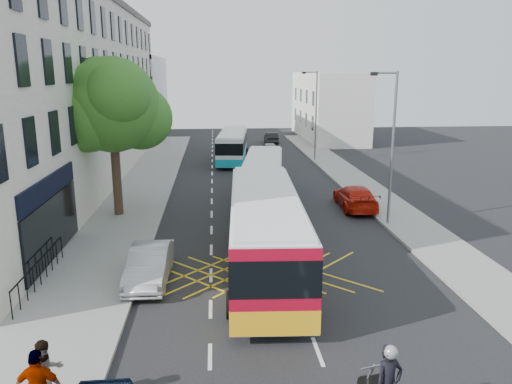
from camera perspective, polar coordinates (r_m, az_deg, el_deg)
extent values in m
plane|color=black|center=(15.69, 7.08, -17.65)|extent=(120.00, 120.00, 0.00)
cube|color=gray|center=(29.76, -15.36, -2.56)|extent=(5.00, 70.00, 0.15)
cube|color=gray|center=(31.04, 15.08, -1.88)|extent=(3.00, 70.00, 0.15)
cube|color=beige|center=(39.23, -21.50, 10.33)|extent=(8.00, 45.00, 13.00)
cube|color=black|center=(22.73, -22.61, 0.58)|extent=(0.12, 7.00, 0.90)
cube|color=black|center=(23.17, -22.20, -3.76)|extent=(0.12, 7.00, 2.60)
cube|color=silver|center=(69.07, -14.23, 10.62)|extent=(8.00, 20.00, 10.00)
cube|color=silver|center=(62.81, 8.18, 9.72)|extent=(6.00, 18.00, 8.00)
cylinder|color=#382619|center=(29.22, -15.64, 1.73)|extent=(0.50, 0.50, 4.40)
sphere|color=#2E621C|center=(28.70, -16.16, 9.56)|extent=(5.20, 5.20, 5.20)
sphere|color=#2E621C|center=(29.31, -13.04, 8.25)|extent=(3.60, 3.60, 3.60)
sphere|color=#2E621C|center=(28.42, -18.70, 8.13)|extent=(3.80, 3.80, 3.80)
sphere|color=#2E621C|center=(27.28, -15.51, 10.68)|extent=(3.40, 3.40, 3.40)
sphere|color=#2E621C|center=(29.90, -17.41, 11.54)|extent=(3.20, 3.20, 3.20)
cylinder|color=slate|center=(27.04, 15.32, 4.70)|extent=(0.14, 0.14, 8.00)
cylinder|color=slate|center=(26.55, 14.61, 13.05)|extent=(1.20, 0.10, 0.10)
cube|color=black|center=(26.36, 13.34, 13.01)|extent=(0.35, 0.15, 0.18)
cylinder|color=slate|center=(46.21, 6.86, 8.60)|extent=(0.14, 0.14, 8.00)
cylinder|color=slate|center=(45.92, 6.25, 13.46)|extent=(1.20, 0.10, 0.10)
cube|color=black|center=(45.82, 5.49, 13.41)|extent=(0.35, 0.15, 0.18)
cube|color=silver|center=(20.43, 1.04, -4.40)|extent=(3.27, 11.95, 2.85)
cube|color=silver|center=(20.02, 1.06, -0.37)|extent=(3.05, 11.70, 0.13)
cube|color=black|center=(20.30, 1.04, -3.31)|extent=(3.34, 12.01, 1.18)
cube|color=#FFB015|center=(20.75, 1.03, -7.01)|extent=(3.32, 12.00, 0.81)
cube|color=#A80820|center=(14.94, 2.22, -11.29)|extent=(2.73, 0.24, 2.69)
cube|color=#FF0C0C|center=(15.23, -2.04, -13.94)|extent=(0.25, 0.07, 0.25)
cube|color=#FF0C0C|center=(15.37, 6.39, -13.74)|extent=(0.25, 0.07, 0.25)
cylinder|color=black|center=(23.88, -2.61, -5.04)|extent=(0.35, 0.98, 0.97)
cylinder|color=black|center=(23.99, 3.85, -4.96)|extent=(0.35, 0.98, 0.97)
cylinder|color=black|center=(17.21, -2.87, -12.74)|extent=(0.35, 0.98, 0.97)
cylinder|color=black|center=(17.37, 6.26, -12.55)|extent=(0.35, 0.98, 0.97)
cube|color=silver|center=(31.63, 0.80, 1.61)|extent=(3.66, 10.32, 2.43)
cube|color=silver|center=(31.39, 0.80, 3.86)|extent=(3.45, 10.09, 0.11)
cube|color=black|center=(31.56, 0.80, 2.22)|extent=(3.73, 10.39, 1.01)
cube|color=#0D6DA1|center=(31.81, 0.79, 0.11)|extent=(3.72, 10.37, 0.69)
cube|color=#0B5F8B|center=(26.74, 0.36, -0.58)|extent=(2.33, 0.42, 2.30)
cube|color=#FF0C0C|center=(26.95, -1.55, -1.88)|extent=(0.26, 0.09, 0.25)
cube|color=#FF0C0C|center=(26.87, 2.27, -1.94)|extent=(0.26, 0.09, 0.25)
cylinder|color=black|center=(34.62, -0.92, 0.76)|extent=(0.37, 0.85, 0.83)
cylinder|color=black|center=(34.54, 2.88, 0.71)|extent=(0.37, 0.85, 0.83)
cylinder|color=black|center=(28.67, -1.78, -1.98)|extent=(0.37, 0.85, 0.83)
cylinder|color=black|center=(28.57, 2.81, -2.04)|extent=(0.37, 0.85, 0.83)
cube|color=silver|center=(46.19, -2.67, 5.38)|extent=(3.22, 10.08, 2.39)
cube|color=silver|center=(46.03, -2.69, 6.90)|extent=(3.02, 9.87, 0.11)
cube|color=black|center=(46.15, -2.68, 5.79)|extent=(3.29, 10.15, 0.99)
cube|color=#0D9BA5|center=(46.32, -2.66, 4.36)|extent=(3.28, 10.14, 0.68)
cube|color=silver|center=(41.33, -3.09, 4.43)|extent=(2.29, 0.33, 2.25)
cube|color=#FF0C0C|center=(41.50, -4.29, 3.57)|extent=(0.25, 0.08, 0.25)
cube|color=#FF0C0C|center=(41.38, -1.87, 3.57)|extent=(0.25, 0.08, 0.25)
cylinder|color=black|center=(49.11, -3.78, 4.55)|extent=(0.33, 0.83, 0.81)
cylinder|color=black|center=(48.97, -1.15, 4.56)|extent=(0.33, 0.83, 0.81)
cylinder|color=black|center=(43.18, -4.42, 3.29)|extent=(0.33, 0.83, 0.81)
cylinder|color=black|center=(43.03, -1.43, 3.29)|extent=(0.33, 0.83, 0.81)
cube|color=black|center=(13.05, 13.99, -20.55)|extent=(0.42, 0.55, 0.22)
cylinder|color=slate|center=(13.45, 12.74, -19.90)|extent=(0.19, 0.48, 0.92)
cylinder|color=slate|center=(13.13, 13.24, -18.85)|extent=(0.65, 0.21, 0.04)
imported|color=black|center=(12.70, 14.92, -20.40)|extent=(0.78, 0.61, 1.89)
sphere|color=#99999E|center=(12.27, 15.16, -17.27)|extent=(0.33, 0.33, 0.33)
imported|color=#A5A6AC|center=(20.28, -12.08, -8.12)|extent=(1.61, 4.34, 1.42)
imported|color=#BA1708|center=(30.79, 11.29, -0.57)|extent=(2.21, 4.98, 1.42)
imported|color=#3B3D42|center=(52.39, -2.41, 5.43)|extent=(2.64, 4.99, 1.34)
imported|color=#97989E|center=(49.79, 1.56, 4.97)|extent=(1.57, 3.77, 1.27)
imported|color=black|center=(58.07, 1.74, 6.19)|extent=(1.37, 3.78, 1.24)
imported|color=gray|center=(13.78, -22.82, -18.57)|extent=(1.07, 1.05, 1.74)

